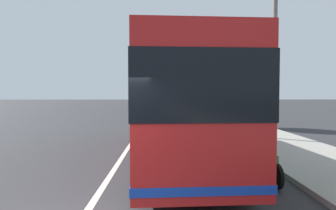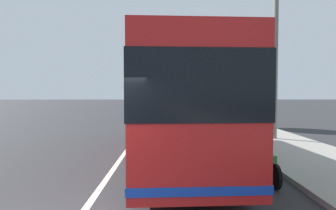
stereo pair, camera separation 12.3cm
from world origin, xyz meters
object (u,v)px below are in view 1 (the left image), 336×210
at_px(motorcycle_mid_row, 264,161).
at_px(car_behind_bus, 163,105).
at_px(utility_pole, 275,50).
at_px(car_oncoming, 141,105).
at_px(car_ahead_same_lane, 173,109).
at_px(coach_bus, 175,101).
at_px(roadside_tree_mid_block, 231,76).
at_px(car_side_street, 166,104).

bearing_deg(motorcycle_mid_row, car_behind_bus, 2.64).
bearing_deg(utility_pole, car_oncoming, 17.64).
xyz_separation_m(car_oncoming, car_ahead_same_lane, (-9.33, -4.07, -0.00)).
distance_m(coach_bus, car_behind_bus, 31.23).
relative_size(car_oncoming, roadside_tree_mid_block, 0.90).
bearing_deg(car_ahead_same_lane, car_oncoming, 26.48).
distance_m(car_behind_bus, utility_pole, 28.61).
distance_m(motorcycle_mid_row, utility_pole, 7.49).
relative_size(coach_bus, car_oncoming, 2.47).
bearing_deg(roadside_tree_mid_block, car_oncoming, 21.90).
bearing_deg(coach_bus, roadside_tree_mid_block, -26.77).
bearing_deg(motorcycle_mid_row, coach_bus, 38.77).
relative_size(motorcycle_mid_row, car_behind_bus, 0.51).
relative_size(motorcycle_mid_row, roadside_tree_mid_block, 0.46).
bearing_deg(car_ahead_same_lane, car_behind_bus, 8.54).
bearing_deg(utility_pole, car_side_street, 8.02).
distance_m(car_ahead_same_lane, roadside_tree_mid_block, 11.02).
height_order(car_behind_bus, roadside_tree_mid_block, roadside_tree_mid_block).
distance_m(car_behind_bus, car_oncoming, 3.59).
bearing_deg(roadside_tree_mid_block, car_behind_bus, 12.72).
distance_m(coach_bus, roadside_tree_mid_block, 10.86).
xyz_separation_m(car_ahead_same_lane, car_side_street, (16.59, 0.52, -0.05)).
relative_size(car_ahead_same_lane, car_side_street, 0.98).
xyz_separation_m(motorcycle_mid_row, roadside_tree_mid_block, (12.43, -2.12, 3.04)).
height_order(car_behind_bus, car_oncoming, car_oncoming).
distance_m(coach_bus, car_oncoming, 29.38).
relative_size(motorcycle_mid_row, car_oncoming, 0.51).
xyz_separation_m(coach_bus, car_side_street, (36.42, -0.14, -1.34)).
relative_size(car_behind_bus, car_oncoming, 1.00).
height_order(car_side_street, roadside_tree_mid_block, roadside_tree_mid_block).
bearing_deg(car_behind_bus, car_side_street, -3.78).
xyz_separation_m(car_oncoming, roadside_tree_mid_block, (-19.32, -7.77, 2.80)).
distance_m(motorcycle_mid_row, car_behind_bus, 33.91).
relative_size(coach_bus, car_ahead_same_lane, 2.38).
bearing_deg(coach_bus, car_ahead_same_lane, -4.78).
height_order(coach_bus, car_oncoming, coach_bus).
relative_size(coach_bus, car_behind_bus, 2.48).
relative_size(coach_bus, utility_pole, 1.26).
bearing_deg(car_ahead_same_lane, coach_bus, -179.02).
height_order(car_behind_bus, utility_pole, utility_pole).
relative_size(car_ahead_same_lane, utility_pole, 0.53).
bearing_deg(car_oncoming, car_ahead_same_lane, 20.28).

